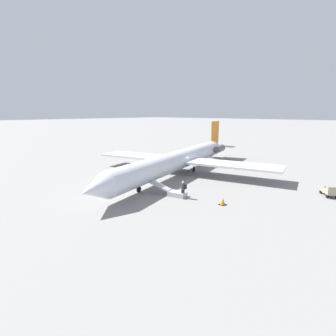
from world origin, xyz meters
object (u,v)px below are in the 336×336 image
object	(u,v)px
passenger	(183,188)
luggage_cart	(329,192)
airplane_main	(181,159)
boarding_stairs	(174,192)

from	to	relation	value
passenger	luggage_cart	world-z (taller)	passenger
airplane_main	boarding_stairs	bearing A→B (deg)	21.85
airplane_main	boarding_stairs	size ratio (longest dim) A/B	8.31
boarding_stairs	luggage_cart	distance (m)	15.86
boarding_stairs	luggage_cart	bearing A→B (deg)	-151.77
passenger	luggage_cart	distance (m)	14.94
luggage_cart	passenger	bearing A→B (deg)	-79.38
boarding_stairs	passenger	size ratio (longest dim) A/B	2.38
boarding_stairs	passenger	world-z (taller)	passenger
luggage_cart	airplane_main	bearing A→B (deg)	-116.97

